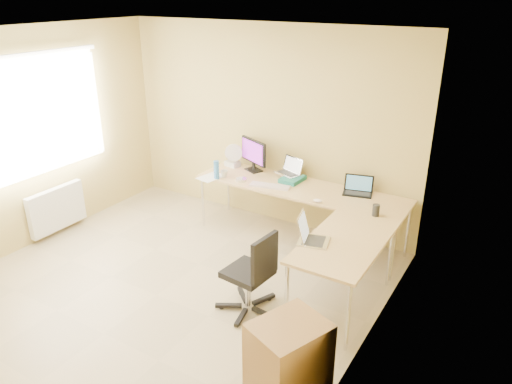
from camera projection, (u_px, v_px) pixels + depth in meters
The scene contains 25 objects.
floor at pixel (157, 295), 5.07m from camera, with size 4.50×4.50×0.00m, color tan.
ceiling at pixel (132, 36), 4.05m from camera, with size 4.50×4.50×0.00m, color white.
wall_back at pixel (266, 126), 6.33m from camera, with size 4.50×4.50×0.00m, color tan.
wall_left at pixel (10, 145), 5.57m from camera, with size 4.50×4.50×0.00m, color tan.
wall_right at pixel (358, 235), 3.56m from camera, with size 4.50×4.50×0.00m, color tan.
desk_main at pixel (299, 214), 6.03m from camera, with size 2.65×0.70×0.73m, color tan.
desk_return at pixel (342, 274), 4.78m from camera, with size 0.70×1.30×0.73m, color tan.
monitor at pixel (254, 155), 6.34m from camera, with size 0.50×0.16×0.43m, color black.
book_stack at pixel (292, 179), 6.07m from camera, with size 0.23×0.32×0.05m, color #1B695E.
laptop_center at pixel (288, 166), 6.12m from camera, with size 0.32×0.25×0.21m, color silver.
laptop_black at pixel (358, 186), 5.66m from camera, with size 0.34×0.25×0.21m, color black.
keyboard at pixel (270, 186), 5.90m from camera, with size 0.49×0.14×0.02m, color beige.
mouse at pixel (318, 201), 5.47m from camera, with size 0.11×0.07×0.04m, color beige.
mug at pixel (224, 174), 6.19m from camera, with size 0.10×0.10×0.09m, color beige.
cd_stack at pixel (241, 180), 6.07m from camera, with size 0.13×0.13×0.03m, color silver.
water_bottle at pixel (216, 170), 6.11m from camera, with size 0.07×0.07×0.24m, color #3373BD.
papers at pixel (211, 177), 6.20m from camera, with size 0.24×0.34×0.01m, color white.
white_box at pixel (233, 164), 6.57m from camera, with size 0.19×0.14×0.07m, color silver.
desk_fan at pixel (235, 156), 6.51m from camera, with size 0.23×0.23×0.30m, color silver.
black_cup at pixel (376, 210), 5.13m from camera, with size 0.08×0.08×0.13m, color #262626.
laptop_return at pixel (314, 232), 4.58m from camera, with size 0.27×0.34×0.23m, color silver.
office_chair at pixel (248, 266), 4.66m from camera, with size 0.53×0.53×0.89m, color black.
cabinet at pixel (288, 366), 3.63m from camera, with size 0.44×0.54×0.75m, color olive.
radiator at pixel (57, 209), 6.22m from camera, with size 0.09×0.80×0.55m, color white.
window at pixel (39, 117), 5.76m from camera, with size 0.10×1.80×1.40m, color white.
Camera 1 is at (3.10, -3.08, 2.98)m, focal length 33.93 mm.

